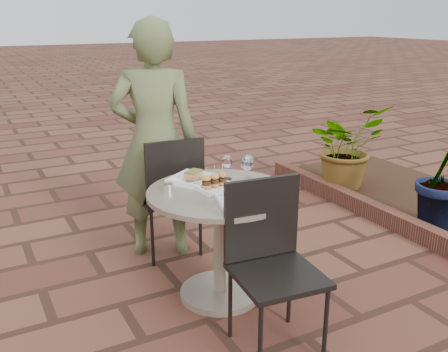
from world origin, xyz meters
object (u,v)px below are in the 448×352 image
chair_far (171,187)px  chair_near (270,251)px  plate_sliders (215,184)px  plate_tuna (239,201)px  diner (155,142)px  cafe_table (220,227)px  plate_salmon (194,178)px

chair_far → chair_near: 1.22m
plate_sliders → plate_tuna: plate_sliders is taller
chair_near → diner: diner is taller
cafe_table → chair_near: (0.02, -0.54, 0.07)m
diner → plate_salmon: bearing=118.9°
plate_tuna → chair_near: bearing=-84.9°
cafe_table → diner: size_ratio=0.51×
plate_salmon → plate_tuna: plate_salmon is taller
diner → plate_sliders: 0.77m
chair_near → plate_salmon: bearing=102.6°
plate_salmon → diner: bearing=94.7°
plate_salmon → cafe_table: bearing=-73.9°
chair_far → plate_sliders: size_ratio=3.66×
plate_tuna → cafe_table: bearing=89.3°
plate_sliders → plate_salmon: bearing=107.2°
cafe_table → plate_tuna: 0.35m
diner → plate_tuna: (0.11, -1.04, -0.13)m
chair_near → plate_sliders: size_ratio=3.66×
chair_near → plate_tuna: size_ratio=3.19×
cafe_table → diner: bearing=98.2°
plate_sliders → plate_tuna: (0.01, -0.29, -0.02)m
diner → plate_salmon: diner is taller
diner → plate_salmon: 0.58m
plate_salmon → plate_tuna: 0.48m
cafe_table → plate_sliders: size_ratio=3.54×
chair_far → diner: bearing=-60.8°
cafe_table → plate_sliders: plate_sliders is taller
cafe_table → chair_near: 0.54m
chair_far → chair_near: same height
chair_near → plate_tuna: bearing=101.0°
cafe_table → plate_sliders: 0.28m
plate_salmon → plate_sliders: (0.06, -0.19, 0.01)m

